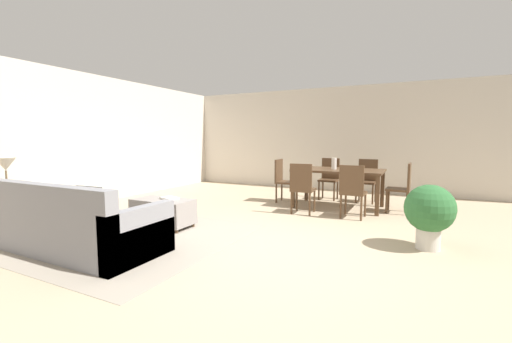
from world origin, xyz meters
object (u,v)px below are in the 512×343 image
dining_chair_near_right (353,188)px  dining_chair_head_east (403,185)px  side_table (8,203)px  dining_chair_head_west (283,178)px  book_on_ottoman (170,198)px  ottoman_table (163,211)px  potted_plant (430,211)px  dining_chair_far_right (367,178)px  vase_centerpiece (334,164)px  dining_chair_near_left (302,186)px  table_lamp (5,166)px  dining_chair_far_left (329,176)px  dining_table (338,174)px  couch (74,227)px

dining_chair_near_right → dining_chair_head_east: same height
side_table → dining_chair_head_west: dining_chair_head_west is taller
dining_chair_near_right → book_on_ottoman: size_ratio=3.54×
ottoman_table → potted_plant: (3.65, 0.67, 0.23)m
ottoman_table → book_on_ottoman: 0.23m
potted_plant → book_on_ottoman: bearing=-170.1°
dining_chair_far_right → dining_chair_head_east: same height
side_table → vase_centerpiece: (3.66, 3.94, 0.42)m
dining_chair_head_west → book_on_ottoman: bearing=-107.0°
dining_chair_near_left → dining_chair_near_right: size_ratio=1.00×
table_lamp → dining_chair_far_left: size_ratio=0.57×
potted_plant → ottoman_table: bearing=-169.6°
table_lamp → dining_chair_near_right: bearing=37.1°
ottoman_table → dining_table: size_ratio=0.56×
dining_chair_near_left → dining_chair_near_right: (0.88, 0.04, 0.00)m
dining_chair_head_east → ottoman_table: bearing=-140.5°
ottoman_table → dining_chair_far_left: bearing=64.3°
potted_plant → dining_chair_far_right: bearing=111.5°
side_table → dining_table: (3.74, 3.98, 0.22)m
side_table → table_lamp: table_lamp is taller
table_lamp → potted_plant: (5.30, 1.97, -0.51)m
dining_chair_near_right → dining_chair_head_east: size_ratio=1.00×
side_table → dining_chair_far_right: size_ratio=0.62×
dining_chair_head_west → vase_centerpiece: (1.11, -0.07, 0.35)m
couch → dining_table: 4.62m
couch → dining_chair_near_right: size_ratio=2.42×
dining_chair_near_right → book_on_ottoman: (-2.43, -1.79, -0.07)m
dining_chair_head_east → dining_chair_head_west: (-2.37, 0.01, 0.00)m
dining_chair_near_left → table_lamp: bearing=-136.6°
couch → dining_chair_far_left: dining_chair_far_left is taller
dining_chair_near_right → book_on_ottoman: dining_chair_near_right is taller
dining_chair_far_left → dining_chair_head_east: 1.78m
ottoman_table → dining_chair_far_left: (1.71, 3.54, 0.27)m
potted_plant → dining_chair_head_west: bearing=143.5°
dining_chair_near_left → dining_chair_far_right: same height
dining_chair_far_right → couch: bearing=-119.6°
vase_centerpiece → side_table: bearing=-132.9°
dining_chair_near_right → dining_chair_far_left: 1.89m
dining_chair_head_west → potted_plant: size_ratio=1.15×
couch → table_lamp: size_ratio=4.24×
dining_chair_near_right → potted_plant: size_ratio=1.15×
ottoman_table → dining_chair_head_east: dining_chair_head_east is taller
vase_centerpiece → potted_plant: bearing=-50.2°
table_lamp → dining_chair_head_west: size_ratio=0.57×
vase_centerpiece → couch: bearing=-119.7°
dining_chair_near_left → dining_chair_head_west: same height
dining_table → table_lamp: bearing=-133.2°
couch → book_on_ottoman: size_ratio=8.56×
book_on_ottoman → dining_table: bearing=52.7°
ottoman_table → dining_chair_far_right: (2.52, 3.54, 0.27)m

